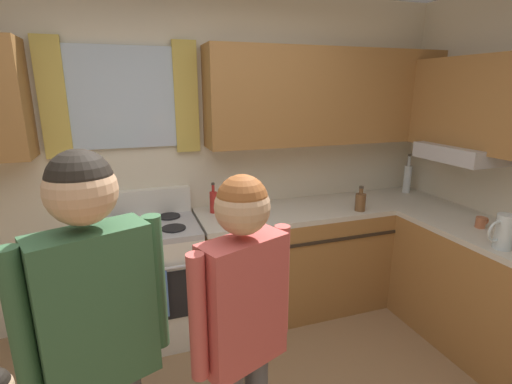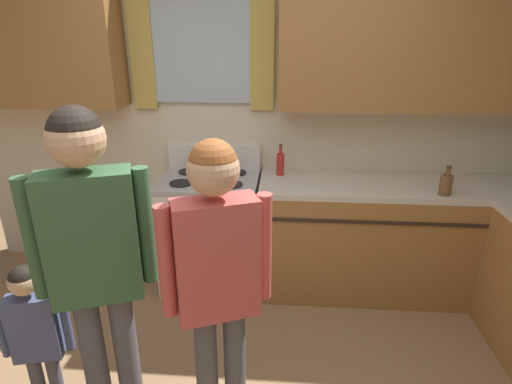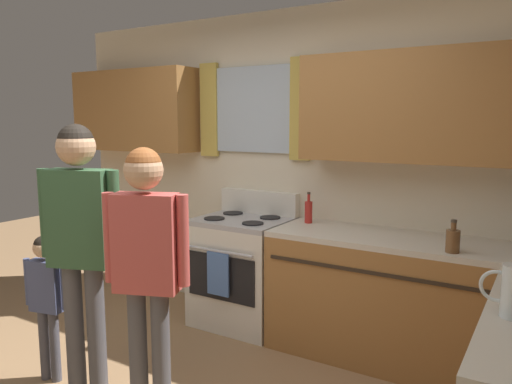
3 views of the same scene
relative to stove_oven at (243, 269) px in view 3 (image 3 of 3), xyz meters
The scene contains 8 objects.
back_wall_unit 1.12m from the stove_oven, 39.70° to the left, with size 4.60×0.42×2.60m.
kitchen_counter_run 1.85m from the stove_oven, 13.14° to the right, with size 2.19×2.08×0.90m.
stove_oven is the anchor object (origin of this frame).
bottle_squat_brown 1.76m from the stove_oven, ahead, with size 0.08×0.08×0.21m.
bottle_sauce_red 0.76m from the stove_oven, 13.18° to the left, with size 0.06×0.06×0.25m.
adult_holding_child 1.57m from the stove_oven, 99.22° to the right, with size 0.49×0.28×1.68m.
adult_in_plaid 1.55m from the stove_oven, 78.10° to the right, with size 0.46×0.27×1.56m.
small_child 1.57m from the stove_oven, 111.61° to the right, with size 0.32×0.14×0.98m.
Camera 3 is at (1.90, -1.81, 1.70)m, focal length 34.67 mm.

